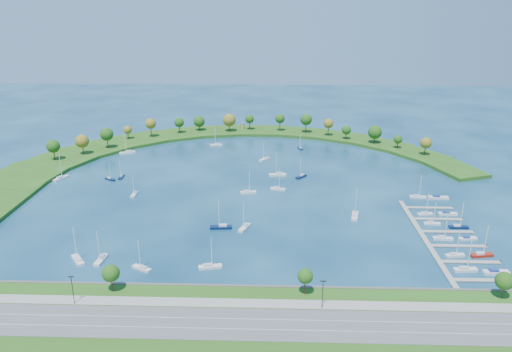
{
  "coord_description": "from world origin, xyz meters",
  "views": [
    {
      "loc": [
        13.41,
        -250.66,
        94.05
      ],
      "look_at": [
        5.0,
        5.0,
        4.0
      ],
      "focal_mm": 34.74,
      "sensor_mm": 36.0,
      "label": 1
    }
  ],
  "objects_px": {
    "moored_boat_17": "(248,192)",
    "docked_boat_3": "(482,254)",
    "moored_boat_5": "(221,226)",
    "moored_boat_6": "(216,144)",
    "moored_boat_12": "(264,159)",
    "docked_boat_5": "(468,238)",
    "docked_boat_0": "(465,269)",
    "moored_boat_8": "(301,176)",
    "docked_boat_9": "(447,214)",
    "dock_system": "(442,238)",
    "moored_boat_2": "(142,267)",
    "harbor_tower": "(242,126)",
    "moored_boat_10": "(278,188)",
    "docked_boat_7": "(458,226)",
    "moored_boat_7": "(127,152)",
    "moored_boat_9": "(101,259)",
    "docked_boat_10": "(418,196)",
    "moored_boat_0": "(355,215)",
    "docked_boat_8": "(425,213)",
    "docked_boat_11": "(438,197)",
    "docked_boat_2": "(455,254)",
    "docked_boat_6": "(432,223)",
    "moored_boat_14": "(210,266)",
    "moored_boat_16": "(110,178)",
    "moored_boat_15": "(278,174)",
    "moored_boat_3": "(121,176)",
    "moored_boat_1": "(78,259)",
    "moored_boat_18": "(245,227)",
    "moored_boat_11": "(61,178)",
    "moored_boat_13": "(134,194)"
  },
  "relations": [
    {
      "from": "dock_system",
      "to": "moored_boat_15",
      "type": "distance_m",
      "value": 103.72
    },
    {
      "from": "moored_boat_6",
      "to": "docked_boat_11",
      "type": "relative_size",
      "value": 1.21
    },
    {
      "from": "docked_boat_8",
      "to": "docked_boat_9",
      "type": "xyz_separation_m",
      "value": [
        10.43,
        0.36,
        -0.21
      ]
    },
    {
      "from": "moored_boat_17",
      "to": "moored_boat_2",
      "type": "bearing_deg",
      "value": -124.69
    },
    {
      "from": "docked_boat_0",
      "to": "docked_boat_3",
      "type": "xyz_separation_m",
      "value": [
        10.5,
        11.57,
        0.01
      ]
    },
    {
      "from": "moored_boat_10",
      "to": "docked_boat_0",
      "type": "relative_size",
      "value": 0.93
    },
    {
      "from": "moored_boat_5",
      "to": "docked_boat_3",
      "type": "relative_size",
      "value": 1.07
    },
    {
      "from": "moored_boat_9",
      "to": "docked_boat_9",
      "type": "distance_m",
      "value": 155.47
    },
    {
      "from": "moored_boat_1",
      "to": "docked_boat_9",
      "type": "height_order",
      "value": "moored_boat_1"
    },
    {
      "from": "docked_boat_8",
      "to": "docked_boat_11",
      "type": "distance_m",
      "value": 24.0
    },
    {
      "from": "moored_boat_17",
      "to": "moored_boat_0",
      "type": "bearing_deg",
      "value": -40.07
    },
    {
      "from": "moored_boat_9",
      "to": "moored_boat_12",
      "type": "height_order",
      "value": "moored_boat_9"
    },
    {
      "from": "moored_boat_1",
      "to": "moored_boat_15",
      "type": "height_order",
      "value": "moored_boat_15"
    },
    {
      "from": "moored_boat_8",
      "to": "moored_boat_18",
      "type": "bearing_deg",
      "value": 16.22
    },
    {
      "from": "docked_boat_2",
      "to": "moored_boat_5",
      "type": "bearing_deg",
      "value": 157.77
    },
    {
      "from": "moored_boat_10",
      "to": "docked_boat_8",
      "type": "height_order",
      "value": "moored_boat_10"
    },
    {
      "from": "docked_boat_7",
      "to": "moored_boat_7",
      "type": "bearing_deg",
      "value": 148.7
    },
    {
      "from": "moored_boat_6",
      "to": "docked_boat_7",
      "type": "height_order",
      "value": "docked_boat_7"
    },
    {
      "from": "moored_boat_12",
      "to": "moored_boat_14",
      "type": "relative_size",
      "value": 0.96
    },
    {
      "from": "docked_boat_3",
      "to": "docked_boat_10",
      "type": "height_order",
      "value": "docked_boat_3"
    },
    {
      "from": "moored_boat_17",
      "to": "docked_boat_7",
      "type": "xyz_separation_m",
      "value": [
        94.63,
        -39.28,
        0.0
      ]
    },
    {
      "from": "harbor_tower",
      "to": "docked_boat_3",
      "type": "distance_m",
      "value": 222.56
    },
    {
      "from": "moored_boat_0",
      "to": "moored_boat_13",
      "type": "xyz_separation_m",
      "value": [
        -109.3,
        24.13,
        -0.09
      ]
    },
    {
      "from": "docked_boat_5",
      "to": "moored_boat_16",
      "type": "bearing_deg",
      "value": 149.1
    },
    {
      "from": "docked_boat_2",
      "to": "docked_boat_6",
      "type": "distance_m",
      "value": 29.5
    },
    {
      "from": "docked_boat_6",
      "to": "docked_boat_11",
      "type": "relative_size",
      "value": 1.04
    },
    {
      "from": "dock_system",
      "to": "moored_boat_2",
      "type": "height_order",
      "value": "moored_boat_2"
    },
    {
      "from": "moored_boat_5",
      "to": "moored_boat_6",
      "type": "xyz_separation_m",
      "value": [
        -16.55,
        132.64,
        -0.06
      ]
    },
    {
      "from": "moored_boat_9",
      "to": "moored_boat_6",
      "type": "bearing_deg",
      "value": 175.76
    },
    {
      "from": "moored_boat_10",
      "to": "docked_boat_6",
      "type": "bearing_deg",
      "value": -18.42
    },
    {
      "from": "moored_boat_11",
      "to": "moored_boat_18",
      "type": "bearing_deg",
      "value": -96.02
    },
    {
      "from": "moored_boat_2",
      "to": "docked_boat_11",
      "type": "bearing_deg",
      "value": -121.25
    },
    {
      "from": "dock_system",
      "to": "moored_boat_14",
      "type": "distance_m",
      "value": 98.29
    },
    {
      "from": "harbor_tower",
      "to": "moored_boat_7",
      "type": "distance_m",
      "value": 95.43
    },
    {
      "from": "moored_boat_16",
      "to": "docked_boat_11",
      "type": "relative_size",
      "value": 0.99
    },
    {
      "from": "moored_boat_16",
      "to": "docked_boat_0",
      "type": "xyz_separation_m",
      "value": [
        162.36,
        -94.21,
        0.07
      ]
    },
    {
      "from": "moored_boat_3",
      "to": "moored_boat_0",
      "type": "bearing_deg",
      "value": 65.87
    },
    {
      "from": "moored_boat_17",
      "to": "docked_boat_3",
      "type": "distance_m",
      "value": 114.74
    },
    {
      "from": "docked_boat_5",
      "to": "docked_boat_0",
      "type": "bearing_deg",
      "value": -121.26
    },
    {
      "from": "moored_boat_8",
      "to": "docked_boat_7",
      "type": "height_order",
      "value": "docked_boat_7"
    },
    {
      "from": "moored_boat_8",
      "to": "docked_boat_9",
      "type": "relative_size",
      "value": 1.35
    },
    {
      "from": "moored_boat_15",
      "to": "docked_boat_9",
      "type": "relative_size",
      "value": 1.65
    },
    {
      "from": "moored_boat_12",
      "to": "moored_boat_17",
      "type": "height_order",
      "value": "moored_boat_12"
    },
    {
      "from": "moored_boat_7",
      "to": "moored_boat_16",
      "type": "height_order",
      "value": "moored_boat_7"
    },
    {
      "from": "moored_boat_8",
      "to": "docked_boat_9",
      "type": "bearing_deg",
      "value": 91.31
    },
    {
      "from": "moored_boat_15",
      "to": "docked_boat_7",
      "type": "relative_size",
      "value": 1.18
    },
    {
      "from": "moored_boat_7",
      "to": "docked_boat_10",
      "type": "distance_m",
      "value": 184.08
    },
    {
      "from": "moored_boat_17",
      "to": "docked_boat_10",
      "type": "bearing_deg",
      "value": -12.98
    },
    {
      "from": "dock_system",
      "to": "docked_boat_6",
      "type": "bearing_deg",
      "value": 89.05
    },
    {
      "from": "docked_boat_10",
      "to": "harbor_tower",
      "type": "bearing_deg",
      "value": 130.37
    }
  ]
}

